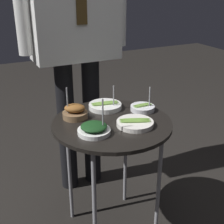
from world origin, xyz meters
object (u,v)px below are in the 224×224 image
object	(u,v)px
bowl_spinach_front_right	(94,129)
waiter_figure	(74,16)
bowl_asparagus_far_rim	(135,123)
bowl_asparagus_mid_left	(143,108)
serving_cart	(112,132)
bowl_roast_back_left	(75,112)
bowl_asparagus_front_center	(105,106)

from	to	relation	value
bowl_spinach_front_right	waiter_figure	size ratio (longest dim) A/B	0.10
bowl_asparagus_far_rim	waiter_figure	size ratio (longest dim) A/B	0.10
bowl_asparagus_mid_left	waiter_figure	bearing A→B (deg)	115.71
serving_cart	waiter_figure	world-z (taller)	waiter_figure
bowl_spinach_front_right	bowl_asparagus_mid_left	world-z (taller)	bowl_spinach_front_right
bowl_asparagus_mid_left	waiter_figure	xyz separation A→B (m)	(-0.20, 0.42, 0.43)
bowl_roast_back_left	bowl_asparagus_front_center	bearing A→B (deg)	13.72
bowl_roast_back_left	bowl_asparagus_mid_left	size ratio (longest dim) A/B	1.26
serving_cart	bowl_roast_back_left	size ratio (longest dim) A/B	4.08
bowl_asparagus_front_center	bowl_roast_back_left	bearing A→B (deg)	-166.28
bowl_roast_back_left	bowl_spinach_front_right	size ratio (longest dim) A/B	0.96
bowl_asparagus_front_center	bowl_roast_back_left	xyz separation A→B (m)	(-0.18, -0.05, 0.02)
bowl_asparagus_front_center	bowl_spinach_front_right	distance (m)	0.29
bowl_asparagus_front_center	waiter_figure	xyz separation A→B (m)	(-0.04, 0.31, 0.43)
bowl_asparagus_far_rim	bowl_spinach_front_right	bearing A→B (deg)	177.47
bowl_asparagus_far_rim	bowl_asparagus_mid_left	size ratio (longest dim) A/B	1.37
bowl_asparagus_far_rim	bowl_asparagus_mid_left	world-z (taller)	bowl_asparagus_mid_left
bowl_asparagus_far_rim	bowl_spinach_front_right	xyz separation A→B (m)	(-0.20, 0.01, 0.01)
bowl_roast_back_left	bowl_spinach_front_right	world-z (taller)	bowl_spinach_front_right
serving_cart	bowl_spinach_front_right	size ratio (longest dim) A/B	3.92
bowl_asparagus_far_rim	bowl_asparagus_front_center	size ratio (longest dim) A/B	1.00
bowl_asparagus_front_center	bowl_asparagus_mid_left	distance (m)	0.20
waiter_figure	bowl_roast_back_left	bearing A→B (deg)	-112.37
bowl_asparagus_mid_left	bowl_asparagus_front_center	bearing A→B (deg)	145.53
bowl_asparagus_front_center	serving_cart	bearing A→B (deg)	-103.92
bowl_asparagus_front_center	waiter_figure	world-z (taller)	waiter_figure
bowl_asparagus_far_rim	bowl_asparagus_mid_left	distance (m)	0.19
serving_cart	bowl_asparagus_far_rim	bearing A→B (deg)	-47.72
bowl_asparagus_mid_left	bowl_roast_back_left	bearing A→B (deg)	169.16
bowl_asparagus_mid_left	serving_cart	bearing A→B (deg)	-165.20
waiter_figure	bowl_asparagus_front_center	bearing A→B (deg)	-82.71
bowl_asparagus_front_center	bowl_roast_back_left	size ratio (longest dim) A/B	1.08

